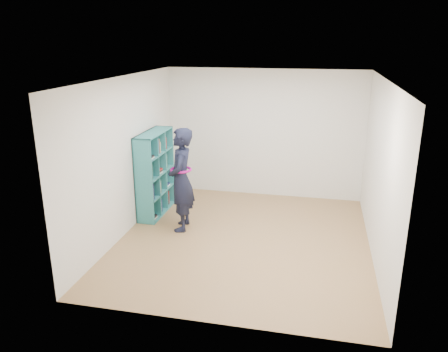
# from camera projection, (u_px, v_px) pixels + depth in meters

# --- Properties ---
(floor) EXTENTS (4.50, 4.50, 0.00)m
(floor) POSITION_uv_depth(u_px,v_px,m) (244.00, 240.00, 7.18)
(floor) COLOR #997345
(floor) RESTS_ON ground
(ceiling) EXTENTS (4.50, 4.50, 0.00)m
(ceiling) POSITION_uv_depth(u_px,v_px,m) (246.00, 79.00, 6.39)
(ceiling) COLOR white
(ceiling) RESTS_ON wall_back
(wall_left) EXTENTS (0.02, 4.50, 2.60)m
(wall_left) POSITION_uv_depth(u_px,v_px,m) (126.00, 157.00, 7.19)
(wall_left) COLOR silver
(wall_left) RESTS_ON floor
(wall_right) EXTENTS (0.02, 4.50, 2.60)m
(wall_right) POSITION_uv_depth(u_px,v_px,m) (380.00, 172.00, 6.37)
(wall_right) COLOR silver
(wall_right) RESTS_ON floor
(wall_back) EXTENTS (4.00, 0.02, 2.60)m
(wall_back) POSITION_uv_depth(u_px,v_px,m) (264.00, 134.00, 8.88)
(wall_back) COLOR silver
(wall_back) RESTS_ON floor
(wall_front) EXTENTS (4.00, 0.02, 2.60)m
(wall_front) POSITION_uv_depth(u_px,v_px,m) (209.00, 220.00, 4.69)
(wall_front) COLOR silver
(wall_front) RESTS_ON floor
(bookshelf) EXTENTS (0.34, 1.16, 1.55)m
(bookshelf) POSITION_uv_depth(u_px,v_px,m) (154.00, 174.00, 8.08)
(bookshelf) COLOR teal
(bookshelf) RESTS_ON floor
(person) EXTENTS (0.52, 0.71, 1.77)m
(person) POSITION_uv_depth(u_px,v_px,m) (181.00, 180.00, 7.34)
(person) COLOR black
(person) RESTS_ON floor
(smartphone) EXTENTS (0.02, 0.09, 0.13)m
(smartphone) POSITION_uv_depth(u_px,v_px,m) (173.00, 171.00, 7.40)
(smartphone) COLOR silver
(smartphone) RESTS_ON person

